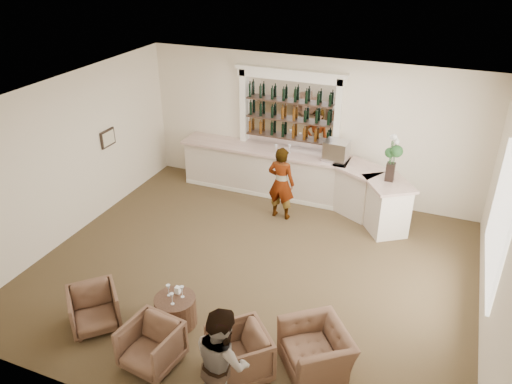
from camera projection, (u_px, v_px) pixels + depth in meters
ground at (253, 270)px, 9.47m from camera, size 8.00×8.00×0.00m
room_shell at (276, 143)px, 8.92m from camera, size 8.04×7.02×3.32m
bar_counter at (295, 177)px, 11.72m from camera, size 5.72×1.80×1.14m
back_bar_alcove at (289, 111)px, 11.50m from camera, size 2.64×0.25×3.00m
cocktail_table at (176, 311)px, 8.08m from camera, size 0.67×0.67×0.50m
sommelier at (281, 183)px, 10.87m from camera, size 0.63×0.43×1.67m
guest at (223, 362)px, 6.35m from camera, size 1.03×1.02×1.68m
armchair_left at (94, 309)px, 7.97m from camera, size 1.06×1.06×0.69m
armchair_center at (151, 345)px, 7.25m from camera, size 0.86×0.87×0.71m
armchair_right at (239, 354)px, 7.08m from camera, size 1.14×1.14×0.75m
armchair_far at (316, 350)px, 7.22m from camera, size 1.32×1.34×0.66m
espresso_machine at (336, 151)px, 11.10m from camera, size 0.55×0.47×0.46m
flower_vase at (392, 155)px, 10.04m from camera, size 0.27×0.27×1.02m
wine_glass_bar_left at (276, 149)px, 11.53m from camera, size 0.07×0.07×0.21m
wine_glass_bar_right at (290, 149)px, 11.53m from camera, size 0.07×0.07×0.21m
wine_glass_tbl_a at (169, 290)px, 7.98m from camera, size 0.07×0.07×0.21m
wine_glass_tbl_b at (182, 292)px, 7.94m from camera, size 0.07×0.07×0.21m
wine_glass_tbl_c at (172, 299)px, 7.79m from camera, size 0.07×0.07×0.21m
napkin_holder at (178, 290)px, 8.06m from camera, size 0.08×0.08×0.12m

